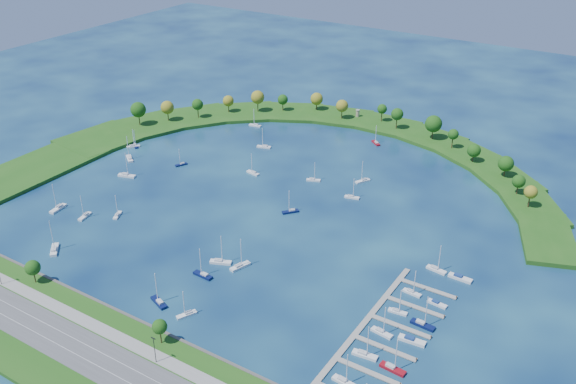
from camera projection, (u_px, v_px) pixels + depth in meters
The scene contains 39 objects.
ground at pixel (274, 201), 307.19m from camera, with size 700.00×700.00×0.00m, color #071744.
south_shoreline at pixel (75, 344), 214.76m from camera, with size 420.00×43.10×11.60m.
breakwater at pixel (253, 145), 365.09m from camera, with size 286.74×247.64×2.00m.
breakwater_trees at pixel (324, 118), 375.99m from camera, with size 235.98×93.02×14.76m.
harbor_tower at pixel (358, 113), 401.23m from camera, with size 2.60×2.60×4.62m.
dock_system at pixel (381, 332), 221.03m from camera, with size 24.28×82.00×1.60m.
moored_boat_0 at pixel (376, 142), 368.45m from camera, with size 7.24×6.41×11.15m.
moored_boat_1 at pixel (127, 175), 330.12m from camera, with size 9.72×5.15×13.77m.
moored_boat_2 at pixel (264, 146), 363.38m from camera, with size 8.45×4.64×11.96m.
moored_boat_3 at pixel (291, 211), 296.52m from camera, with size 6.76×7.53×11.66m.
moored_boat_4 at pixel (117, 215), 293.49m from camera, with size 5.03×7.37×10.62m.
moored_boat_5 at pixel (220, 261), 259.18m from camera, with size 9.20×5.79×13.12m.
moored_boat_6 at pixel (133, 146), 363.90m from camera, with size 6.37×7.29×11.18m.
moored_boat_7 at pixel (135, 145), 364.89m from camera, with size 6.99×5.44×10.34m.
moored_boat_8 at pixel (313, 179), 325.84m from camera, with size 7.40×4.68×10.57m.
moored_boat_9 at pixel (130, 158), 348.80m from camera, with size 9.12×7.63×13.77m.
moored_boat_10 at pixel (363, 180), 324.78m from camera, with size 6.00×8.23×11.99m.
moored_boat_11 at pixel (54, 249), 267.20m from camera, with size 8.76×8.86×14.31m.
moored_boat_12 at pixel (181, 164), 342.46m from camera, with size 4.64×6.77×9.76m.
moored_boat_13 at pixel (85, 216), 292.61m from camera, with size 3.83×8.16×11.57m.
moored_boat_14 at pixel (187, 314), 229.30m from camera, with size 5.20×7.72×11.11m.
moored_boat_15 at pixel (240, 266), 256.38m from camera, with size 5.14×9.36×13.25m.
moored_boat_16 at pixel (58, 208), 298.99m from camera, with size 4.02×9.69×13.81m.
moored_boat_17 at pixel (159, 302), 235.51m from camera, with size 9.32×5.49×13.24m.
moored_boat_18 at pixel (203, 274), 250.98m from camera, with size 8.74×2.84×12.69m.
moored_boat_19 at pixel (253, 172), 333.15m from camera, with size 7.99×3.52×11.36m.
moored_boat_20 at pixel (352, 197), 309.16m from camera, with size 7.63×3.69×10.81m.
moored_boat_21 at pixel (255, 125), 392.81m from camera, with size 7.96×3.25×11.36m.
docked_boat_0 at pixel (344, 381), 199.61m from camera, with size 8.56×3.18×12.30m.
docked_boat_2 at pixel (365, 354), 210.52m from camera, with size 8.88×3.31×12.75m.
docked_boat_3 at pixel (393, 368), 204.79m from camera, with size 9.01×3.18×12.99m.
docked_boat_4 at pixel (382, 332), 220.50m from camera, with size 8.30×3.34×11.86m.
docked_boat_5 at pixel (412, 340), 216.96m from camera, with size 9.67×3.40×1.94m.
docked_boat_6 at pixel (398, 311), 230.78m from camera, with size 7.25×2.73×10.40m.
docked_boat_7 at pixel (423, 324), 224.20m from camera, with size 9.10×3.18×13.13m.
docked_boat_8 at pixel (412, 292), 240.92m from camera, with size 7.50×2.74×10.78m.
docked_boat_9 at pixel (437, 303), 235.16m from camera, with size 7.71×2.91×1.54m.
docked_boat_10 at pixel (436, 269), 254.36m from camera, with size 8.62×3.51×12.30m.
docked_boat_11 at pixel (460, 278), 249.43m from camera, with size 9.49×2.98×1.92m.
Camera 1 is at (150.08, -224.50, 146.65)m, focal length 39.50 mm.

